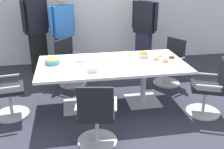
% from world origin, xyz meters
% --- Properties ---
extents(ground_plane, '(10.00, 10.00, 0.01)m').
position_xyz_m(ground_plane, '(0.00, 0.00, -0.01)').
color(ground_plane, '#2D303D').
extents(back_wall, '(8.00, 0.10, 2.80)m').
position_xyz_m(back_wall, '(0.00, 2.40, 1.40)').
color(back_wall, white).
rests_on(back_wall, ground).
extents(conference_table, '(2.40, 1.20, 0.75)m').
position_xyz_m(conference_table, '(0.00, 0.00, 0.63)').
color(conference_table, white).
rests_on(conference_table, ground).
extents(office_chair_0, '(0.62, 0.62, 0.91)m').
position_xyz_m(office_chair_0, '(-1.70, -0.09, 0.41)').
color(office_chair_0, silver).
rests_on(office_chair_0, ground).
extents(office_chair_1, '(0.63, 0.63, 0.91)m').
position_xyz_m(office_chair_1, '(-0.39, -1.07, 0.41)').
color(office_chair_1, silver).
rests_on(office_chair_1, ground).
extents(office_chair_2, '(0.71, 0.71, 0.91)m').
position_xyz_m(office_chair_2, '(1.46, -0.57, 0.41)').
color(office_chair_2, silver).
rests_on(office_chair_2, ground).
extents(office_chair_3, '(0.73, 0.73, 0.91)m').
position_xyz_m(office_chair_3, '(1.30, 0.71, 0.41)').
color(office_chair_3, silver).
rests_on(office_chair_3, ground).
extents(office_chair_4, '(0.76, 0.76, 0.91)m').
position_xyz_m(office_chair_4, '(-0.67, 1.01, 0.41)').
color(office_chair_4, silver).
rests_on(office_chair_4, ground).
extents(person_standing_0, '(0.54, 0.44, 1.88)m').
position_xyz_m(person_standing_0, '(-1.33, 1.73, 0.99)').
color(person_standing_0, black).
rests_on(person_standing_0, ground).
extents(person_standing_1, '(0.56, 0.41, 1.74)m').
position_xyz_m(person_standing_1, '(-0.78, 1.66, 0.91)').
color(person_standing_1, '#232842').
rests_on(person_standing_1, ground).
extents(person_standing_2, '(0.50, 0.47, 1.80)m').
position_xyz_m(person_standing_2, '(1.00, 1.59, 0.94)').
color(person_standing_2, '#232842').
rests_on(person_standing_2, ground).
extents(snack_bowl_chips_orange, '(0.18, 0.18, 0.11)m').
position_xyz_m(snack_bowl_chips_orange, '(0.59, 0.21, 0.81)').
color(snack_bowl_chips_orange, beige).
rests_on(snack_bowl_chips_orange, conference_table).
extents(snack_bowl_chips_yellow, '(0.25, 0.25, 0.11)m').
position_xyz_m(snack_bowl_chips_yellow, '(-0.96, 0.14, 0.80)').
color(snack_bowl_chips_yellow, '#4C9EC6').
rests_on(snack_bowl_chips_yellow, conference_table).
extents(donut_platter, '(0.39, 0.39, 0.04)m').
position_xyz_m(donut_platter, '(0.89, 0.03, 0.77)').
color(donut_platter, white).
rests_on(donut_platter, conference_table).
extents(plate_stack, '(0.21, 0.21, 0.04)m').
position_xyz_m(plate_stack, '(-0.49, 0.22, 0.77)').
color(plate_stack, white).
rests_on(plate_stack, conference_table).
extents(napkin_pile, '(0.16, 0.16, 0.07)m').
position_xyz_m(napkin_pile, '(-0.36, -0.31, 0.79)').
color(napkin_pile, white).
rests_on(napkin_pile, conference_table).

